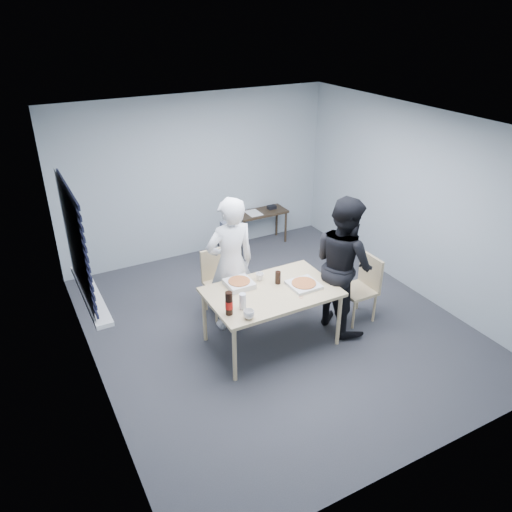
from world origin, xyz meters
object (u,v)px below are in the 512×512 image
person_white (231,264)px  stool (231,251)px  backpack (231,233)px  soda_bottle (229,304)px  mug_b (260,277)px  person_black (343,264)px  mug_a (249,314)px  chair_right (363,283)px  chair_far (219,277)px  dining_table (272,295)px  side_table (261,216)px

person_white → stool: size_ratio=3.83×
person_white → backpack: bearing=-115.3°
backpack → soda_bottle: (-1.02, -2.10, 0.23)m
mug_b → soda_bottle: 0.82m
person_black → mug_b: bearing=69.8°
backpack → person_white: bearing=-108.5°
person_black → mug_a: person_black is taller
mug_a → soda_bottle: soda_bottle is taller
person_black → stool: size_ratio=3.83×
chair_right → person_black: 0.51m
mug_a → chair_far: bearing=79.4°
mug_b → soda_bottle: size_ratio=0.36×
backpack → stool: bearing=96.8°
dining_table → person_white: (-0.26, 0.58, 0.20)m
soda_bottle → mug_b: bearing=37.5°
person_black → backpack: 2.07m
side_table → backpack: 1.14m
side_table → stool: bearing=-143.4°
person_black → mug_b: 1.05m
stool → soda_bottle: soda_bottle is taller
person_white → soda_bottle: (-0.40, -0.79, -0.01)m
soda_bottle → mug_a: bearing=-48.7°
mug_b → person_white: bearing=130.7°
person_black → side_table: (0.29, 2.64, -0.37)m
dining_table → stool: size_ratio=3.30×
dining_table → person_white: size_ratio=0.86×
stool → mug_a: size_ratio=3.75×
chair_far → dining_table: bearing=-75.4°
chair_far → person_black: bearing=-40.1°
side_table → person_black: bearing=-96.2°
chair_right → mug_b: bearing=164.6°
side_table → mug_a: mug_a is taller
stool → mug_b: size_ratio=4.62×
chair_right → stool: chair_right is taller
dining_table → side_table: (1.27, 2.57, -0.17)m
backpack → mug_a: bearing=-104.0°
chair_far → mug_b: chair_far is taller
chair_far → side_table: chair_far is taller
side_table → chair_far: bearing=-133.4°
dining_table → mug_a: size_ratio=12.40×
chair_far → backpack: size_ratio=2.31×
side_table → backpack: backpack is taller
person_black → side_table: 2.68m
chair_far → backpack: chair_far is taller
backpack → mug_b: 1.64m
person_black → mug_a: 1.52m
dining_table → chair_right: bearing=-3.4°
person_black → side_table: bearing=-6.2°
dining_table → mug_b: (-0.00, 0.29, 0.11)m
person_white → person_black: 1.40m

